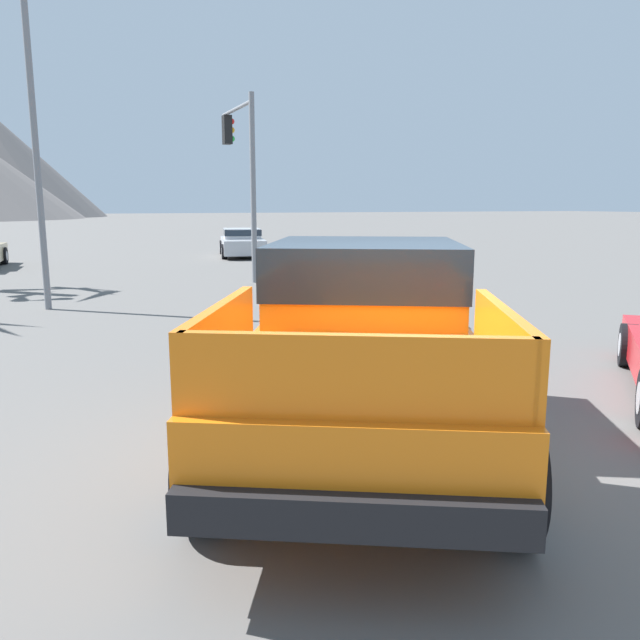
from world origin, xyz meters
name	(u,v)px	position (x,y,z in m)	size (l,w,h in m)	color
ground_plane	(397,459)	(0.00, 0.00, 0.00)	(320.00, 320.00, 0.00)	#5B5956
orange_pickup_truck	(363,328)	(0.00, 0.70, 1.08)	(4.21, 5.51, 1.89)	orange
parked_car_silver	(242,242)	(5.00, 22.33, 0.62)	(2.71, 4.82, 1.22)	#B7BABF
traffic_light_main	(241,155)	(2.70, 14.23, 3.74)	(0.38, 3.17, 5.38)	slate
street_lamp_post	(28,49)	(-2.93, 10.18, 5.40)	(0.90, 0.24, 9.18)	slate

